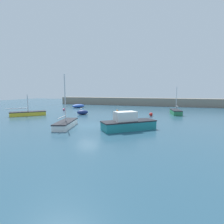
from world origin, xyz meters
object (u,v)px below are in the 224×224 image
(fishing_dinghy_green, at_px, (83,112))
(open_tender_yellow, at_px, (78,106))
(motorboat_with_cabin, at_px, (128,123))
(mooring_buoy_pink, at_px, (64,109))
(sailboat_twin_hulled, at_px, (28,113))
(mooring_buoy_orange, at_px, (117,111))
(sailboat_tall_mast, at_px, (66,124))
(sailboat_short_mast, at_px, (176,112))
(mooring_buoy_red, at_px, (151,114))
(mooring_buoy_white, at_px, (81,109))

(fishing_dinghy_green, bearing_deg, open_tender_yellow, 84.46)
(motorboat_with_cabin, relative_size, mooring_buoy_pink, 11.53)
(motorboat_with_cabin, distance_m, sailboat_twin_hulled, 19.09)
(motorboat_with_cabin, xyz_separation_m, mooring_buoy_orange, (-5.39, 14.89, -0.52))
(sailboat_tall_mast, xyz_separation_m, mooring_buoy_pink, (-9.65, 14.52, -0.16))
(sailboat_short_mast, bearing_deg, sailboat_tall_mast, 132.46)
(mooring_buoy_red, bearing_deg, mooring_buoy_white, 163.00)
(motorboat_with_cabin, xyz_separation_m, sailboat_tall_mast, (-7.09, -0.90, -0.31))
(sailboat_short_mast, xyz_separation_m, mooring_buoy_white, (-19.34, 1.32, -0.25))
(open_tender_yellow, height_order, fishing_dinghy_green, open_tender_yellow)
(mooring_buoy_white, bearing_deg, fishing_dinghy_green, -60.51)
(mooring_buoy_red, bearing_deg, sailboat_short_mast, 40.06)
(open_tender_yellow, distance_m, motorboat_with_cabin, 26.45)
(sailboat_tall_mast, height_order, mooring_buoy_red, sailboat_tall_mast)
(mooring_buoy_orange, bearing_deg, mooring_buoy_red, -28.63)
(sailboat_tall_mast, distance_m, mooring_buoy_pink, 17.43)
(sailboat_short_mast, xyz_separation_m, mooring_buoy_red, (-4.01, -3.37, -0.16))
(motorboat_with_cabin, distance_m, fishing_dinghy_green, 13.86)
(sailboat_short_mast, distance_m, sailboat_twin_hulled, 25.50)
(open_tender_yellow, distance_m, mooring_buoy_red, 20.58)
(sailboat_short_mast, xyz_separation_m, sailboat_twin_hulled, (-23.81, -9.13, -0.06))
(mooring_buoy_white, bearing_deg, motorboat_with_cabin, -48.82)
(motorboat_with_cabin, height_order, mooring_buoy_pink, motorboat_with_cabin)
(sailboat_short_mast, bearing_deg, mooring_buoy_orange, 79.67)
(sailboat_twin_hulled, bearing_deg, motorboat_with_cabin, -59.47)
(motorboat_with_cabin, xyz_separation_m, mooring_buoy_white, (-13.85, 15.82, -0.52))
(mooring_buoy_pink, bearing_deg, mooring_buoy_orange, 6.42)
(mooring_buoy_pink, bearing_deg, sailboat_tall_mast, -56.39)
(open_tender_yellow, xyz_separation_m, mooring_buoy_red, (18.41, -9.19, -0.15))
(fishing_dinghy_green, bearing_deg, mooring_buoy_white, 82.36)
(motorboat_with_cabin, height_order, mooring_buoy_red, motorboat_with_cabin)
(sailboat_short_mast, bearing_deg, motorboat_with_cabin, 150.95)
(sailboat_twin_hulled, distance_m, mooring_buoy_red, 20.62)
(motorboat_with_cabin, relative_size, mooring_buoy_red, 10.10)
(open_tender_yellow, relative_size, motorboat_with_cabin, 0.61)
(sailboat_tall_mast, height_order, sailboat_twin_hulled, sailboat_tall_mast)
(mooring_buoy_orange, bearing_deg, sailboat_tall_mast, -96.13)
(sailboat_tall_mast, bearing_deg, mooring_buoy_pink, 19.34)
(sailboat_short_mast, relative_size, mooring_buoy_orange, 11.77)
(open_tender_yellow, relative_size, sailboat_twin_hulled, 0.68)
(mooring_buoy_pink, distance_m, mooring_buoy_orange, 11.42)
(sailboat_twin_hulled, xyz_separation_m, mooring_buoy_red, (19.80, 5.76, -0.10))
(motorboat_with_cabin, bearing_deg, fishing_dinghy_green, 97.96)
(fishing_dinghy_green, bearing_deg, mooring_buoy_pink, 109.95)
(motorboat_with_cabin, relative_size, mooring_buoy_orange, 13.98)
(open_tender_yellow, height_order, sailboat_tall_mast, sailboat_tall_mast)
(mooring_buoy_pink, relative_size, mooring_buoy_red, 0.88)
(sailboat_tall_mast, distance_m, mooring_buoy_orange, 15.89)
(mooring_buoy_white, xyz_separation_m, mooring_buoy_red, (15.33, -4.69, 0.09))
(mooring_buoy_red, bearing_deg, mooring_buoy_pink, 172.26)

